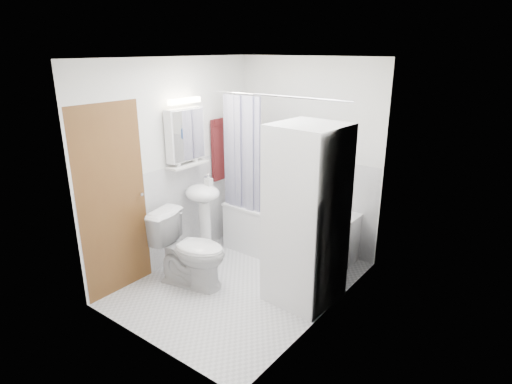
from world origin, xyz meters
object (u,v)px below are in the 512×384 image
Objects in this scene: sink at (203,205)px; washer_dryer at (306,216)px; bathtub at (290,229)px; toilet at (190,250)px.

sink is 0.57× the size of washer_dryer.
bathtub is 1.93× the size of toilet.
bathtub is 0.87× the size of washer_dryer.
bathtub is at bearing 43.55° from sink.
sink is at bearing -136.45° from bathtub.
sink is 0.68m from toilet.
washer_dryer is at bearing -48.79° from bathtub.
bathtub is 1.16m from washer_dryer.
bathtub is 1.53× the size of sink.
sink reaches higher than toilet.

